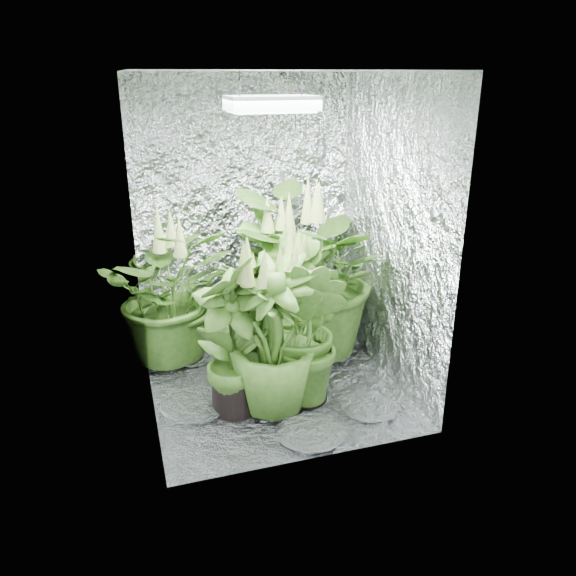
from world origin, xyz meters
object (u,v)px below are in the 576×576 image
(grow_lamp, at_px, (271,104))
(plant_c, at_px, (290,305))
(plant_a, at_px, (169,294))
(plant_b, at_px, (272,282))
(plant_f, at_px, (233,336))
(plant_h, at_px, (273,337))
(plant_d, at_px, (253,328))
(circulation_fan, at_px, (324,319))
(plant_e, at_px, (317,277))
(plant_g, at_px, (307,332))

(grow_lamp, xyz_separation_m, plant_c, (0.18, 0.22, -1.34))
(plant_a, xyz_separation_m, plant_b, (0.74, -0.06, 0.03))
(plant_f, bearing_deg, plant_b, 57.74)
(plant_c, distance_m, plant_h, 0.54)
(plant_a, relative_size, plant_d, 1.16)
(plant_f, relative_size, circulation_fan, 3.11)
(plant_b, relative_size, plant_e, 0.91)
(plant_c, relative_size, plant_e, 0.78)
(plant_h, bearing_deg, plant_f, 166.27)
(plant_h, xyz_separation_m, circulation_fan, (0.68, 0.88, -0.34))
(circulation_fan, bearing_deg, plant_f, -118.41)
(plant_e, relative_size, plant_h, 1.26)
(plant_g, bearing_deg, plant_d, 141.62)
(plant_g, bearing_deg, plant_a, 133.97)
(plant_h, bearing_deg, circulation_fan, 52.57)
(plant_c, bearing_deg, circulation_fan, 44.55)
(plant_a, relative_size, plant_b, 0.92)
(plant_d, distance_m, plant_f, 0.29)
(plant_d, height_order, plant_f, plant_f)
(plant_f, bearing_deg, plant_h, -13.73)
(plant_e, bearing_deg, plant_d, -150.98)
(grow_lamp, height_order, plant_g, grow_lamp)
(plant_d, distance_m, plant_h, 0.28)
(plant_a, xyz_separation_m, circulation_fan, (1.20, 0.05, -0.38))
(grow_lamp, bearing_deg, plant_c, 50.10)
(plant_c, relative_size, plant_d, 1.08)
(plant_b, xyz_separation_m, plant_g, (0.02, -0.72, -0.08))
(plant_f, bearing_deg, plant_a, 110.84)
(circulation_fan, bearing_deg, plant_a, -158.18)
(plant_h, bearing_deg, plant_d, 102.00)
(plant_b, relative_size, plant_d, 1.26)
(grow_lamp, relative_size, plant_g, 0.48)
(plant_e, bearing_deg, plant_a, 165.89)
(plant_d, relative_size, plant_e, 0.72)
(plant_b, height_order, plant_c, plant_b)
(grow_lamp, relative_size, plant_h, 0.47)
(plant_c, distance_m, circulation_fan, 0.67)
(plant_a, relative_size, plant_g, 1.08)
(plant_a, height_order, plant_d, plant_a)
(plant_a, relative_size, circulation_fan, 3.13)
(plant_b, xyz_separation_m, plant_d, (-0.27, -0.50, -0.11))
(plant_b, distance_m, plant_h, 0.80)
(grow_lamp, xyz_separation_m, circulation_fan, (0.60, 0.63, -1.67))
(plant_a, height_order, plant_b, plant_b)
(plant_g, distance_m, circulation_fan, 1.01)
(plant_g, height_order, plant_h, plant_h)
(plant_b, bearing_deg, plant_d, -118.76)
(plant_a, relative_size, plant_h, 1.06)
(plant_a, height_order, plant_c, plant_a)
(plant_c, relative_size, circulation_fan, 2.90)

